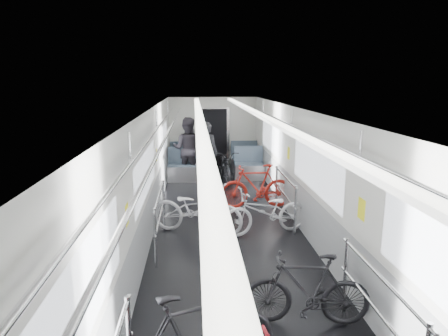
{
  "coord_description": "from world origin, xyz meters",
  "views": [
    {
      "loc": [
        -0.63,
        -6.69,
        2.95
      ],
      "look_at": [
        0.0,
        1.82,
        1.07
      ],
      "focal_mm": 32.0,
      "sensor_mm": 36.0,
      "label": 1
    }
  ],
  "objects_px": {
    "bike_right_near": "(307,289)",
    "bike_right_mid": "(266,212)",
    "bike_aisle": "(225,166)",
    "bike_left_far": "(197,209)",
    "bike_right_far": "(256,186)",
    "person_seated": "(188,149)",
    "person_standing": "(207,152)"
  },
  "relations": [
    {
      "from": "bike_left_far",
      "to": "bike_aisle",
      "type": "height_order",
      "value": "bike_left_far"
    },
    {
      "from": "bike_aisle",
      "to": "person_standing",
      "type": "distance_m",
      "value": 0.68
    },
    {
      "from": "bike_aisle",
      "to": "person_seated",
      "type": "relative_size",
      "value": 0.98
    },
    {
      "from": "bike_right_mid",
      "to": "person_standing",
      "type": "xyz_separation_m",
      "value": [
        -1.02,
        4.19,
        0.44
      ]
    },
    {
      "from": "bike_right_near",
      "to": "bike_right_far",
      "type": "height_order",
      "value": "bike_right_far"
    },
    {
      "from": "bike_right_far",
      "to": "bike_right_mid",
      "type": "bearing_deg",
      "value": -5.18
    },
    {
      "from": "person_standing",
      "to": "bike_aisle",
      "type": "bearing_deg",
      "value": -163.24
    },
    {
      "from": "bike_right_near",
      "to": "person_seated",
      "type": "xyz_separation_m",
      "value": [
        -1.55,
        7.56,
        0.48
      ]
    },
    {
      "from": "bike_aisle",
      "to": "bike_left_far",
      "type": "bearing_deg",
      "value": -106.14
    },
    {
      "from": "bike_right_mid",
      "to": "person_seated",
      "type": "relative_size",
      "value": 0.92
    },
    {
      "from": "bike_left_far",
      "to": "bike_right_mid",
      "type": "height_order",
      "value": "bike_left_far"
    },
    {
      "from": "bike_right_mid",
      "to": "person_seated",
      "type": "bearing_deg",
      "value": -173.44
    },
    {
      "from": "bike_right_near",
      "to": "bike_right_far",
      "type": "xyz_separation_m",
      "value": [
        0.1,
        4.62,
        0.06
      ]
    },
    {
      "from": "bike_left_far",
      "to": "bike_right_mid",
      "type": "relative_size",
      "value": 1.06
    },
    {
      "from": "bike_right_far",
      "to": "bike_aisle",
      "type": "height_order",
      "value": "bike_right_far"
    },
    {
      "from": "person_standing",
      "to": "bike_right_far",
      "type": "bearing_deg",
      "value": 129.89
    },
    {
      "from": "bike_right_near",
      "to": "bike_right_mid",
      "type": "bearing_deg",
      "value": -173.37
    },
    {
      "from": "bike_right_near",
      "to": "person_seated",
      "type": "height_order",
      "value": "person_seated"
    },
    {
      "from": "bike_right_mid",
      "to": "person_standing",
      "type": "distance_m",
      "value": 4.33
    },
    {
      "from": "person_standing",
      "to": "bike_right_near",
      "type": "bearing_deg",
      "value": 114.62
    },
    {
      "from": "bike_right_near",
      "to": "bike_right_mid",
      "type": "distance_m",
      "value": 2.97
    },
    {
      "from": "person_standing",
      "to": "person_seated",
      "type": "bearing_deg",
      "value": -18.77
    },
    {
      "from": "bike_right_far",
      "to": "bike_aisle",
      "type": "bearing_deg",
      "value": -170.93
    },
    {
      "from": "person_standing",
      "to": "person_seated",
      "type": "xyz_separation_m",
      "value": [
        -0.56,
        0.4,
        0.05
      ]
    },
    {
      "from": "bike_right_mid",
      "to": "person_seated",
      "type": "xyz_separation_m",
      "value": [
        -1.58,
        4.59,
        0.48
      ]
    },
    {
      "from": "person_seated",
      "to": "bike_right_far",
      "type": "bearing_deg",
      "value": 131.83
    },
    {
      "from": "bike_left_far",
      "to": "bike_right_mid",
      "type": "distance_m",
      "value": 1.35
    },
    {
      "from": "bike_left_far",
      "to": "bike_right_near",
      "type": "height_order",
      "value": "bike_left_far"
    },
    {
      "from": "bike_right_near",
      "to": "person_standing",
      "type": "relative_size",
      "value": 0.86
    },
    {
      "from": "person_standing",
      "to": "bike_left_far",
      "type": "bearing_deg",
      "value": 102.2
    },
    {
      "from": "bike_left_far",
      "to": "person_seated",
      "type": "height_order",
      "value": "person_seated"
    },
    {
      "from": "bike_left_far",
      "to": "bike_right_far",
      "type": "height_order",
      "value": "bike_right_far"
    }
  ]
}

